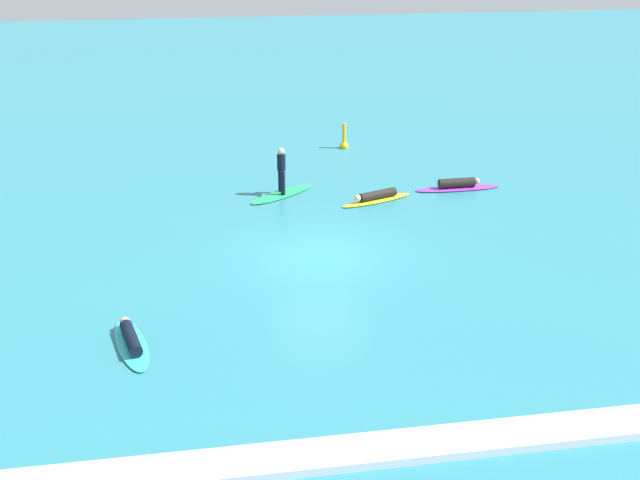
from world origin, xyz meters
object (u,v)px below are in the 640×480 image
Objects in this scene: surfer_on_green_board at (282,184)px; marker_buoy at (344,143)px; surfer_on_yellow_board at (376,197)px; surfer_on_purple_board at (458,185)px; surfer_on_teal_board at (131,340)px.

surfer_on_green_board is 2.36× the size of marker_buoy.
surfer_on_green_board is 3.47m from surfer_on_yellow_board.
surfer_on_purple_board is at bearing -63.20° from marker_buoy.
marker_buoy reaches higher than surfer_on_purple_board.
surfer_on_yellow_board is 6.94m from marker_buoy.
surfer_on_yellow_board is at bearing -55.56° from surfer_on_teal_board.
surfer_on_yellow_board is 0.88× the size of surfer_on_purple_board.
marker_buoy is (8.22, 15.79, 0.10)m from surfer_on_teal_board.
surfer_on_green_board is at bearing -41.47° from surfer_on_yellow_board.
surfer_on_teal_board is at bearing 27.08° from surfer_on_yellow_board.
marker_buoy reaches higher than surfer_on_yellow_board.
marker_buoy reaches higher than surfer_on_teal_board.
surfer_on_purple_board is 6.89m from marker_buoy.
surfer_on_green_board is at bearing -38.80° from surfer_on_teal_board.
surfer_on_yellow_board reaches higher than surfer_on_teal_board.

